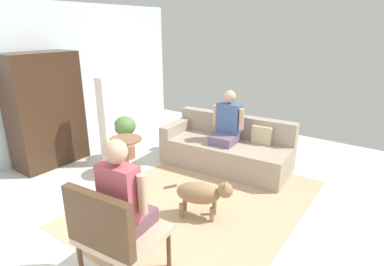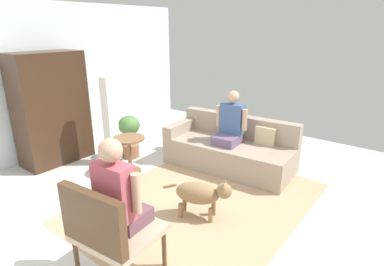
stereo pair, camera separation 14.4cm
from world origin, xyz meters
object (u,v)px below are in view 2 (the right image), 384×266
(couch, at_px, (229,149))
(column_lamp, at_px, (110,122))
(dog, at_px, (201,193))
(armoire_cabinet, at_px, (51,109))
(armchair, at_px, (107,228))
(person_on_couch, at_px, (231,123))
(round_end_table, at_px, (129,151))
(potted_plant, at_px, (130,133))
(person_on_armchair, at_px, (118,193))

(couch, xyz_separation_m, column_lamp, (-1.10, 1.62, 0.44))
(dog, relative_size, armoire_cabinet, 0.44)
(armchair, height_order, armoire_cabinet, armoire_cabinet)
(armchair, distance_m, column_lamp, 2.72)
(couch, distance_m, armoire_cabinet, 3.02)
(couch, bearing_deg, person_on_couch, -143.29)
(round_end_table, height_order, potted_plant, potted_plant)
(armchair, bearing_deg, potted_plant, 44.98)
(person_on_armchair, bearing_deg, armchair, -174.25)
(round_end_table, xyz_separation_m, armoire_cabinet, (-0.45, 1.36, 0.56))
(couch, height_order, armoire_cabinet, armoire_cabinet)
(armchair, relative_size, armoire_cabinet, 0.54)
(couch, height_order, potted_plant, couch)
(person_on_couch, relative_size, person_on_armchair, 0.94)
(potted_plant, distance_m, column_lamp, 0.45)
(round_end_table, relative_size, column_lamp, 0.40)
(round_end_table, xyz_separation_m, dog, (-0.31, -1.62, -0.04))
(couch, relative_size, person_on_couch, 2.55)
(person_on_couch, height_order, dog, person_on_couch)
(couch, relative_size, armoire_cabinet, 1.15)
(person_on_couch, bearing_deg, round_end_table, 135.23)
(dog, height_order, armoire_cabinet, armoire_cabinet)
(potted_plant, bearing_deg, person_on_armchair, -133.00)
(dog, xyz_separation_m, column_lamp, (0.39, 2.14, 0.40))
(couch, distance_m, person_on_armchair, 2.76)
(person_on_couch, distance_m, round_end_table, 1.65)
(person_on_armchair, relative_size, potted_plant, 1.16)
(couch, bearing_deg, round_end_table, 136.86)
(person_on_armchair, height_order, potted_plant, person_on_armchair)
(round_end_table, height_order, column_lamp, column_lamp)
(armchair, height_order, column_lamp, column_lamp)
(couch, xyz_separation_m, armchair, (-2.82, -0.49, 0.28))
(armoire_cabinet, bearing_deg, person_on_couch, -57.37)
(couch, bearing_deg, dog, -160.76)
(armchair, xyz_separation_m, armoire_cabinet, (1.19, 2.95, 0.35))
(person_on_armchair, xyz_separation_m, dog, (1.17, -0.05, -0.52))
(person_on_armchair, xyz_separation_m, column_lamp, (1.56, 2.09, -0.11))
(couch, height_order, person_on_couch, person_on_couch)
(potted_plant, bearing_deg, dog, -109.47)
(potted_plant, relative_size, armoire_cabinet, 0.41)
(person_on_couch, distance_m, column_lamp, 1.96)
(person_on_couch, bearing_deg, armoire_cabinet, 122.63)
(person_on_armchair, relative_size, armoire_cabinet, 0.48)
(dog, bearing_deg, round_end_table, 79.05)
(armchair, xyz_separation_m, dog, (1.33, -0.03, -0.25))
(couch, height_order, column_lamp, column_lamp)
(person_on_armchair, bearing_deg, round_end_table, 46.73)
(armchair, xyz_separation_m, person_on_armchair, (0.16, 0.02, 0.27))
(dog, bearing_deg, person_on_armchair, 177.71)
(person_on_couch, height_order, armoire_cabinet, armoire_cabinet)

